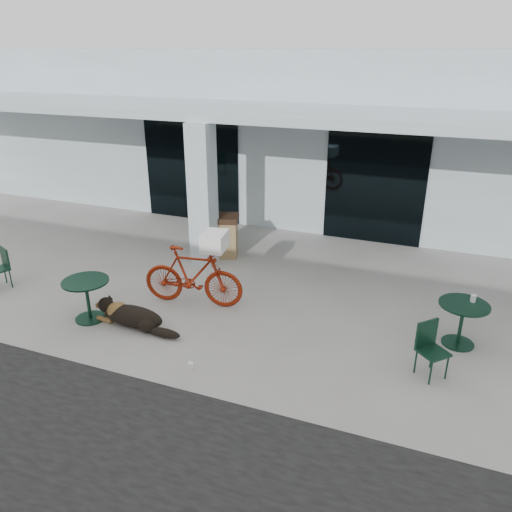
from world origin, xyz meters
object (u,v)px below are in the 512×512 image
at_px(cafe_table_near, 88,300).
at_px(bicycle, 193,276).
at_px(dog, 133,315).
at_px(cafe_chair_far_a, 433,351).
at_px(cafe_table_far, 461,324).
at_px(trash_receptacle, 226,236).

bearing_deg(cafe_table_near, bicycle, 39.05).
bearing_deg(dog, cafe_chair_far_a, 7.34).
relative_size(bicycle, cafe_chair_far_a, 2.26).
bearing_deg(dog, cafe_table_near, -172.93).
bearing_deg(cafe_table_near, cafe_table_far, 13.69).
height_order(bicycle, cafe_table_near, bicycle).
distance_m(dog, cafe_table_far, 5.52).
height_order(bicycle, cafe_chair_far_a, bicycle).
bearing_deg(bicycle, dog, 144.54).
distance_m(dog, trash_receptacle, 3.55).
xyz_separation_m(bicycle, dog, (-0.59, -1.14, -0.36)).
xyz_separation_m(bicycle, trash_receptacle, (-0.41, 2.40, -0.09)).
relative_size(cafe_table_far, cafe_chair_far_a, 0.94).
distance_m(dog, cafe_chair_far_a, 4.96).
xyz_separation_m(bicycle, cafe_chair_far_a, (4.35, -0.76, -0.15)).
bearing_deg(trash_receptacle, cafe_table_near, -106.61).
distance_m(cafe_table_near, cafe_table_far, 6.39).
distance_m(dog, cafe_table_near, 0.91).
bearing_deg(bicycle, cafe_table_far, -94.25).
height_order(dog, cafe_chair_far_a, cafe_chair_far_a).
relative_size(cafe_chair_far_a, trash_receptacle, 0.86).
relative_size(dog, cafe_table_near, 1.62).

